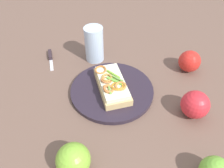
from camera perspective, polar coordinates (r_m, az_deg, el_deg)
ground_plane at (r=0.71m, az=-0.00°, el=-1.98°), size 2.00×2.00×0.00m
plate at (r=0.70m, az=-0.00°, el=-1.59°), size 0.26×0.26×0.01m
sandwich at (r=0.68m, az=-0.03°, el=-0.11°), size 0.18×0.17×0.05m
apple_0 at (r=0.66m, az=20.56°, el=-4.97°), size 0.10×0.10×0.08m
apple_2 at (r=0.53m, az=-9.92°, el=-18.66°), size 0.11×0.11×0.08m
apple_3 at (r=0.81m, az=19.29°, el=5.53°), size 0.10×0.10×0.07m
drinking_glass at (r=0.80m, az=-4.60°, el=10.18°), size 0.07×0.07×0.13m
knife at (r=0.87m, az=-15.53°, el=6.71°), size 0.09×0.09×0.01m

